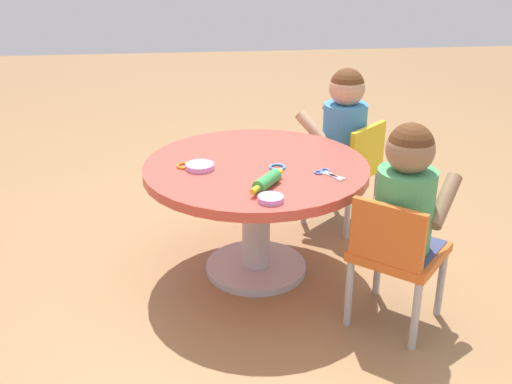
# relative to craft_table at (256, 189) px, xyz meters

# --- Properties ---
(ground_plane) EXTENTS (10.00, 10.00, 0.00)m
(ground_plane) POSITION_rel_craft_table_xyz_m (0.00, 0.00, -0.39)
(ground_plane) COLOR #9E7247
(craft_table) EXTENTS (0.93, 0.93, 0.50)m
(craft_table) POSITION_rel_craft_table_xyz_m (0.00, 0.00, 0.00)
(craft_table) COLOR silver
(craft_table) RESTS_ON ground
(child_chair_left) EXTENTS (0.42, 0.42, 0.54)m
(child_chair_left) POSITION_rel_craft_table_xyz_m (-0.45, -0.47, -0.08)
(child_chair_left) COLOR #B7B7BC
(child_chair_left) RESTS_ON ground
(seated_child_left) EXTENTS (0.44, 0.43, 0.51)m
(seated_child_left) POSITION_rel_craft_table_xyz_m (-0.42, -0.49, 0.14)
(seated_child_left) COLOR #3F4772
(seated_child_left) RESTS_ON ground
(child_chair_right) EXTENTS (0.42, 0.42, 0.54)m
(child_chair_right) POSITION_rel_craft_table_xyz_m (0.41, -0.50, -0.08)
(child_chair_right) COLOR #B7B7BC
(child_chair_right) RESTS_ON ground
(seated_child_right) EXTENTS (0.44, 0.43, 0.51)m
(seated_child_right) POSITION_rel_craft_table_xyz_m (0.44, -0.47, 0.14)
(seated_child_right) COLOR #3F4772
(seated_child_right) RESTS_ON ground
(rolling_pin) EXTENTS (0.20, 0.15, 0.05)m
(rolling_pin) POSITION_rel_craft_table_xyz_m (-0.24, -0.02, 0.14)
(rolling_pin) COLOR green
(rolling_pin) RESTS_ON craft_table
(craft_scissors) EXTENTS (0.14, 0.12, 0.01)m
(craft_scissors) POSITION_rel_craft_table_xyz_m (-0.14, -0.26, 0.12)
(craft_scissors) COLOR silver
(craft_scissors) RESTS_ON craft_table
(playdough_blob_0) EXTENTS (0.09, 0.09, 0.02)m
(playdough_blob_0) POSITION_rel_craft_table_xyz_m (-0.37, -0.01, 0.12)
(playdough_blob_0) COLOR #CC99E5
(playdough_blob_0) RESTS_ON craft_table
(playdough_blob_1) EXTENTS (0.12, 0.12, 0.02)m
(playdough_blob_1) POSITION_rel_craft_table_xyz_m (-0.03, 0.23, 0.12)
(playdough_blob_1) COLOR #CC99E5
(playdough_blob_1) RESTS_ON craft_table
(cookie_cutter_0) EXTENTS (0.07, 0.07, 0.01)m
(cookie_cutter_0) POSITION_rel_craft_table_xyz_m (0.00, 0.29, 0.12)
(cookie_cutter_0) COLOR orange
(cookie_cutter_0) RESTS_ON craft_table
(cookie_cutter_1) EXTENTS (0.07, 0.07, 0.01)m
(cookie_cutter_1) POSITION_rel_craft_table_xyz_m (-0.06, -0.08, 0.12)
(cookie_cutter_1) COLOR #3F99D8
(cookie_cutter_1) RESTS_ON craft_table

